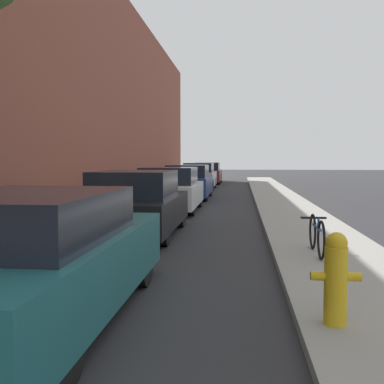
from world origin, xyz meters
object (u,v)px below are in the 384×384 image
at_px(parked_car_black, 136,205).
at_px(fire_hydrant, 336,277).
at_px(bicycle, 317,235).
at_px(parked_car_silver, 199,177).
at_px(parked_car_navy, 188,182).
at_px(parked_car_maroon, 208,174).
at_px(parked_car_teal, 34,259).
at_px(parked_car_white, 170,190).

bearing_deg(parked_car_black, fire_hydrant, -60.67).
bearing_deg(bicycle, parked_car_silver, 101.18).
bearing_deg(parked_car_black, parked_car_navy, 89.56).
bearing_deg(fire_hydrant, parked_car_maroon, 96.43).
relative_size(parked_car_teal, parked_car_navy, 1.05).
height_order(parked_car_white, bicycle, parked_car_white).
relative_size(parked_car_black, bicycle, 2.73).
height_order(parked_car_black, bicycle, parked_car_black).
bearing_deg(parked_car_maroon, bicycle, -81.85).
distance_m(parked_car_black, parked_car_white, 4.91).
bearing_deg(parked_car_teal, parked_car_white, 90.88).
height_order(parked_car_silver, fire_hydrant, parked_car_silver).
height_order(parked_car_teal, parked_car_white, parked_car_white).
distance_m(parked_car_white, fire_hydrant, 11.10).
bearing_deg(parked_car_teal, parked_car_black, 91.82).
relative_size(parked_car_white, parked_car_maroon, 0.93).
bearing_deg(parked_car_white, parked_car_maroon, 89.81).
bearing_deg(parked_car_white, fire_hydrant, -73.26).
bearing_deg(parked_car_maroon, parked_car_silver, -90.65).
distance_m(parked_car_navy, fire_hydrant, 15.88).
xyz_separation_m(parked_car_teal, bicycle, (3.40, 3.31, -0.22)).
distance_m(parked_car_teal, parked_car_black, 5.62).
relative_size(fire_hydrant, bicycle, 0.58).
bearing_deg(parked_car_silver, bicycle, -79.02).
relative_size(parked_car_silver, fire_hydrant, 5.11).
xyz_separation_m(fire_hydrant, bicycle, (0.36, 3.41, -0.14)).
relative_size(parked_car_black, parked_car_navy, 0.94).
bearing_deg(parked_car_navy, parked_car_silver, 90.63).
distance_m(parked_car_white, parked_car_navy, 4.94).
relative_size(parked_car_black, fire_hydrant, 4.67).
distance_m(parked_car_white, parked_car_silver, 11.16).
height_order(parked_car_silver, bicycle, parked_car_silver).
bearing_deg(bicycle, parked_car_white, 116.42).
xyz_separation_m(parked_car_navy, parked_car_maroon, (0.00, 12.28, 0.01)).
xyz_separation_m(parked_car_black, parked_car_silver, (0.01, 16.07, 0.02)).
xyz_separation_m(parked_car_maroon, fire_hydrant, (3.14, -27.85, -0.12)).
distance_m(parked_car_teal, parked_car_silver, 21.69).
xyz_separation_m(parked_car_white, parked_car_navy, (0.06, 4.94, 0.01)).
relative_size(parked_car_teal, parked_car_white, 1.10).
distance_m(parked_car_silver, parked_car_maroon, 6.05).
bearing_deg(parked_car_white, parked_car_black, -90.21).
bearing_deg(bicycle, parked_car_navy, 106.25).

